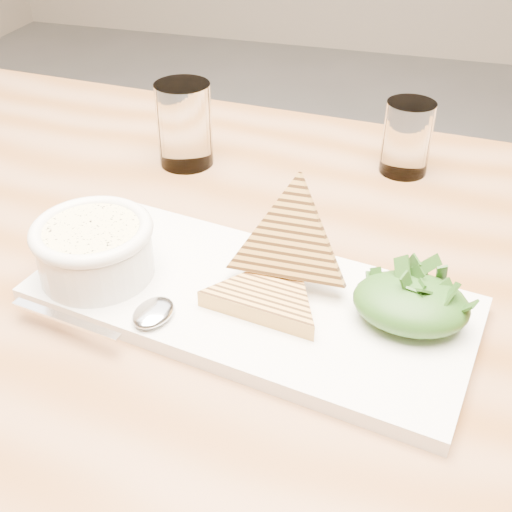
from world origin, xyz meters
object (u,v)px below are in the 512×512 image
(soup_bowl, at_px, (96,255))
(glass_near, at_px, (185,125))
(table_top, at_px, (197,263))
(platter, at_px, (250,300))
(glass_far, at_px, (407,138))

(soup_bowl, xyz_separation_m, glass_near, (-0.02, 0.29, 0.02))
(table_top, distance_m, glass_near, 0.23)
(platter, xyz_separation_m, glass_near, (-0.18, 0.28, 0.05))
(platter, height_order, glass_near, glass_near)
(glass_near, bearing_deg, table_top, -65.65)
(table_top, distance_m, soup_bowl, 0.13)
(glass_near, distance_m, glass_far, 0.30)
(table_top, height_order, glass_near, glass_near)
(table_top, bearing_deg, glass_near, 114.35)
(platter, xyz_separation_m, glass_far, (0.12, 0.34, 0.04))
(table_top, xyz_separation_m, glass_near, (-0.09, 0.20, 0.08))
(platter, bearing_deg, soup_bowl, -175.76)
(table_top, xyz_separation_m, soup_bowl, (-0.07, -0.09, 0.06))
(table_top, relative_size, glass_near, 10.95)
(platter, bearing_deg, glass_far, 71.04)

